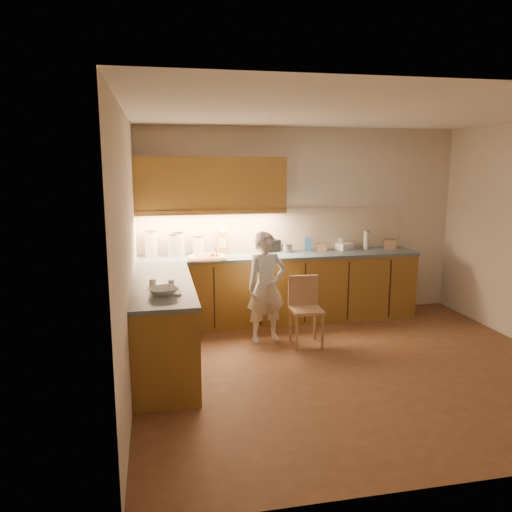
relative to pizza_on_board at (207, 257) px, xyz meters
name	(u,v)px	position (x,y,z in m)	size (l,w,h in m)	color
room	(358,208)	(1.36, -1.54, 0.73)	(4.54, 4.50, 2.62)	brown
l_counter	(246,298)	(0.44, -0.29, -0.48)	(3.77, 2.62, 0.92)	olive
backsplash	(275,230)	(0.99, 0.45, 0.27)	(3.75, 0.02, 0.58)	beige
upper_cabinets	(211,184)	(0.09, 0.28, 0.91)	(1.95, 0.36, 0.73)	olive
pizza_on_board	(207,257)	(0.00, 0.00, 0.00)	(0.51, 0.51, 0.21)	tan
child	(266,287)	(0.64, -0.58, -0.28)	(0.49, 0.32, 1.33)	silver
wooden_chair	(305,305)	(1.07, -0.76, -0.48)	(0.38, 0.38, 0.81)	tan
mixing_bowl	(163,291)	(-0.59, -1.65, 0.01)	(0.27, 0.27, 0.07)	white
canister_a	(151,243)	(-0.70, 0.31, 0.16)	(0.18, 0.18, 0.35)	white
canister_b	(174,244)	(-0.41, 0.30, 0.13)	(0.17, 0.17, 0.30)	beige
canister_c	(178,243)	(-0.35, 0.30, 0.14)	(0.18, 0.18, 0.33)	white
canister_d	(198,245)	(-0.09, 0.34, 0.11)	(0.16, 0.16, 0.26)	silver
oil_jug	(222,242)	(0.24, 0.35, 0.14)	(0.12, 0.09, 0.35)	gold
toaster	(270,246)	(0.90, 0.35, 0.06)	(0.29, 0.22, 0.17)	black
steel_pot	(287,248)	(1.12, 0.28, 0.04)	(0.15, 0.15, 0.12)	#A6A7AB
blue_box	(308,244)	(1.43, 0.32, 0.07)	(0.09, 0.07, 0.19)	#365EA4
card_box_a	(322,247)	(1.63, 0.30, 0.02)	(0.13, 0.09, 0.09)	tan
white_bottle	(340,243)	(1.92, 0.37, 0.06)	(0.05, 0.05, 0.16)	silver
flat_pack	(345,246)	(1.97, 0.32, 0.02)	(0.22, 0.16, 0.09)	white
tall_jar	(366,240)	(2.28, 0.28, 0.11)	(0.08, 0.08, 0.26)	silver
card_box_b	(390,244)	(2.64, 0.28, 0.04)	(0.17, 0.13, 0.13)	tan
dough_cloth	(167,293)	(-0.55, -1.64, -0.01)	(0.26, 0.20, 0.02)	white
spice_jar_a	(152,284)	(-0.68, -1.38, 0.02)	(0.07, 0.07, 0.09)	silver
spice_jar_b	(171,284)	(-0.50, -1.40, 0.02)	(0.06, 0.06, 0.08)	silver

